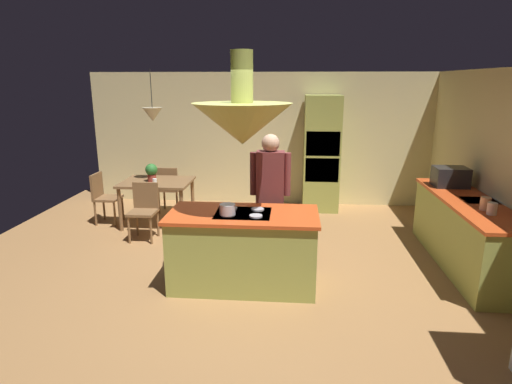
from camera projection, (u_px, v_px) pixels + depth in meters
ground at (245, 277)px, 5.34m from camera, size 8.16×8.16×0.00m
wall_back at (264, 139)px, 8.34m from camera, size 6.80×0.10×2.55m
kitchen_island at (243, 249)px, 5.03m from camera, size 1.75×0.86×0.92m
counter_run_right at (466, 232)px, 5.57m from camera, size 0.73×2.50×0.90m
oven_tower at (321, 154)px, 7.91m from camera, size 0.66×0.62×2.14m
dining_table at (157, 187)px, 7.14m from camera, size 1.14×0.89×0.76m
person_at_island at (270, 190)px, 5.54m from camera, size 0.53×0.23×1.73m
range_hood at (242, 121)px, 4.65m from camera, size 1.10×1.10×1.00m
pendant_light_over_table at (153, 114)px, 6.84m from camera, size 0.32×0.32×0.82m
chair_facing_island at (144, 207)px, 6.54m from camera, size 0.40×0.40×0.87m
chair_by_back_wall at (169, 186)px, 7.82m from camera, size 0.40×0.40×0.87m
chair_at_corner at (103, 195)px, 7.26m from camera, size 0.40×0.40×0.87m
potted_plant_on_table at (151, 171)px, 7.05m from camera, size 0.20×0.20×0.30m
cup_on_table at (155, 181)px, 6.89m from camera, size 0.07×0.07×0.09m
canister_flour at (492, 209)px, 4.84m from camera, size 0.11×0.11×0.14m
canister_sugar at (485, 204)px, 5.02m from camera, size 0.12×0.12×0.16m
microwave_on_counter at (450, 177)px, 6.13m from camera, size 0.46×0.36×0.28m
cooking_pot_on_cooktop at (228, 209)px, 4.78m from camera, size 0.18×0.18×0.12m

